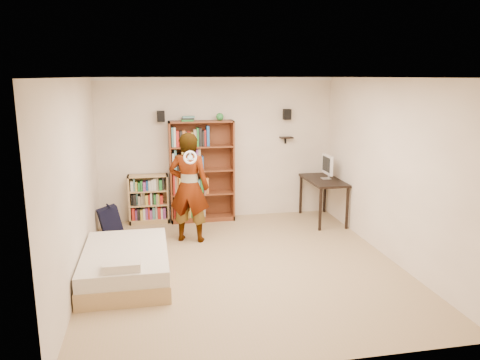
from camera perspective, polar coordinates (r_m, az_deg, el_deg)
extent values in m
cube|color=tan|center=(6.99, 0.32, -10.34)|extent=(4.50, 5.00, 0.01)
cube|color=white|center=(9.01, -2.79, 3.79)|extent=(4.50, 0.02, 2.70)
cube|color=white|center=(4.24, 7.01, -6.37)|extent=(4.50, 0.02, 2.70)
cube|color=white|center=(6.54, -19.40, -0.27)|extent=(0.02, 5.00, 2.70)
cube|color=white|center=(7.35, 17.80, 1.21)|extent=(0.02, 5.00, 2.70)
cube|color=white|center=(6.44, 0.35, 12.38)|extent=(4.50, 5.00, 0.02)
cube|color=silver|center=(8.87, -2.85, 12.22)|extent=(4.50, 0.06, 0.06)
cube|color=silver|center=(4.05, 7.38, 11.75)|extent=(4.50, 0.06, 0.06)
cube|color=silver|center=(6.39, -20.00, 11.37)|extent=(0.06, 5.00, 0.06)
cube|color=silver|center=(7.21, 18.29, 11.54)|extent=(0.06, 5.00, 0.06)
cube|color=black|center=(8.75, -9.63, 7.66)|extent=(0.14, 0.12, 0.20)
cube|color=black|center=(9.13, 5.76, 7.97)|extent=(0.14, 0.12, 0.20)
cube|color=black|center=(9.18, 5.68, 5.17)|extent=(0.25, 0.16, 0.02)
imported|color=black|center=(7.77, -6.23, -0.92)|extent=(0.78, 0.63, 1.84)
torus|color=white|center=(7.32, -6.10, 2.75)|extent=(0.21, 0.08, 0.22)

